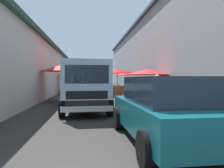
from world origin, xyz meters
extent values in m
plane|color=#33302D|center=(13.50, 0.00, 0.00)|extent=(90.00, 90.00, 0.00)
cube|color=beige|center=(15.75, 7.31, 1.94)|extent=(49.50, 7.00, 3.89)
cube|color=#284C38|center=(15.75, 7.31, 4.01)|extent=(49.80, 7.50, 0.24)
cube|color=gray|center=(15.75, -7.31, 3.41)|extent=(49.50, 7.00, 6.81)
cube|color=#383D4C|center=(15.75, -7.31, 6.93)|extent=(49.80, 7.50, 0.24)
cylinder|color=#9E9EA3|center=(19.24, 2.84, 1.05)|extent=(0.06, 0.06, 2.10)
cone|color=#D84C14|center=(19.24, 2.84, 1.90)|extent=(2.53, 2.53, 0.39)
sphere|color=#9E9EA3|center=(19.24, 2.84, 2.14)|extent=(0.07, 0.07, 0.07)
cube|color=#9E7547|center=(19.17, 2.85, 0.38)|extent=(0.86, 0.61, 0.75)
sphere|color=orange|center=(19.19, 2.71, 0.85)|extent=(0.09, 0.09, 0.09)
sphere|color=orange|center=(18.89, 2.73, 0.80)|extent=(0.09, 0.09, 0.09)
sphere|color=orange|center=(18.98, 2.83, 0.80)|extent=(0.09, 0.09, 0.09)
sphere|color=orange|center=(19.12, 2.98, 0.80)|extent=(0.09, 0.09, 0.09)
sphere|color=orange|center=(19.30, 2.94, 0.80)|extent=(0.09, 0.09, 0.09)
cylinder|color=#9E9EA3|center=(18.25, -2.55, 1.09)|extent=(0.06, 0.06, 2.17)
cone|color=red|center=(18.25, -2.55, 1.95)|extent=(2.31, 2.31, 0.44)
sphere|color=#9E9EA3|center=(18.25, -2.55, 2.21)|extent=(0.07, 0.07, 0.07)
cube|color=olive|center=(18.23, -2.43, 0.38)|extent=(0.88, 0.66, 0.75)
sphere|color=orange|center=(18.47, -2.42, 0.85)|extent=(0.09, 0.09, 0.09)
sphere|color=orange|center=(18.53, -2.29, 0.80)|extent=(0.09, 0.09, 0.09)
sphere|color=orange|center=(18.06, -2.24, 0.80)|extent=(0.09, 0.09, 0.09)
cylinder|color=#9E9EA3|center=(12.02, 2.49, 1.15)|extent=(0.06, 0.06, 2.29)
cone|color=red|center=(12.02, 2.49, 2.08)|extent=(2.89, 2.89, 0.43)
sphere|color=#9E9EA3|center=(12.02, 2.49, 2.33)|extent=(0.07, 0.07, 0.07)
cube|color=olive|center=(12.25, 2.45, 0.38)|extent=(0.97, 0.57, 0.77)
sphere|color=orange|center=(12.16, 2.50, 0.81)|extent=(0.09, 0.09, 0.09)
sphere|color=orange|center=(12.58, 2.36, 0.81)|extent=(0.09, 0.09, 0.09)
sphere|color=orange|center=(12.04, 2.51, 0.86)|extent=(0.09, 0.09, 0.09)
sphere|color=orange|center=(11.96, 2.42, 0.81)|extent=(0.09, 0.09, 0.09)
cylinder|color=#9E9EA3|center=(11.94, -2.77, 1.01)|extent=(0.06, 0.06, 2.02)
cone|color=red|center=(11.94, -2.77, 1.85)|extent=(2.82, 2.82, 0.36)
sphere|color=#9E9EA3|center=(11.94, -2.77, 2.06)|extent=(0.07, 0.07, 0.07)
cube|color=#9E7547|center=(12.02, -2.76, 0.35)|extent=(0.84, 0.74, 0.70)
sphere|color=orange|center=(12.08, -2.93, 0.75)|extent=(0.09, 0.09, 0.09)
sphere|color=orange|center=(12.19, -2.77, 0.75)|extent=(0.09, 0.09, 0.09)
sphere|color=orange|center=(11.75, -2.51, 0.75)|extent=(0.09, 0.09, 0.09)
sphere|color=orange|center=(12.29, -2.63, 0.75)|extent=(0.09, 0.09, 0.09)
cylinder|color=#9E9EA3|center=(15.78, -1.34, 1.10)|extent=(0.06, 0.06, 2.21)
cone|color=red|center=(15.78, -1.34, 2.03)|extent=(2.40, 2.40, 0.35)
sphere|color=#9E9EA3|center=(15.78, -1.34, 2.25)|extent=(0.07, 0.07, 0.07)
cube|color=olive|center=(16.00, -1.31, 0.41)|extent=(0.93, 0.78, 0.83)
sphere|color=orange|center=(16.30, -1.49, 0.87)|extent=(0.09, 0.09, 0.09)
sphere|color=orange|center=(16.18, -1.27, 0.93)|extent=(0.09, 0.09, 0.09)
sphere|color=orange|center=(16.17, -1.08, 0.87)|extent=(0.09, 0.09, 0.09)
cube|color=#0F4C56|center=(3.06, -0.73, 0.57)|extent=(3.95, 1.84, 0.64)
cube|color=#19232D|center=(2.91, -0.74, 1.17)|extent=(2.38, 1.58, 0.56)
cube|color=black|center=(4.97, -0.67, 0.35)|extent=(0.15, 1.65, 0.20)
cube|color=silver|center=(4.97, -0.09, 0.63)|extent=(0.07, 0.24, 0.14)
cube|color=silver|center=(5.01, -1.26, 0.63)|extent=(0.07, 0.24, 0.14)
cylinder|color=black|center=(4.36, 0.17, 0.30)|extent=(0.61, 0.22, 0.60)
cylinder|color=black|center=(4.41, -1.55, 0.30)|extent=(0.61, 0.22, 0.60)
cylinder|color=black|center=(1.71, 0.09, 0.30)|extent=(0.61, 0.22, 0.60)
cube|color=black|center=(8.13, 1.15, 0.50)|extent=(4.87, 1.70, 0.36)
cube|color=#ADC6E0|center=(6.50, 1.07, 1.38)|extent=(1.62, 1.82, 1.40)
cube|color=#19232D|center=(5.76, 1.04, 1.55)|extent=(0.13, 1.47, 0.63)
cube|color=#19232D|center=(6.50, 1.07, 1.55)|extent=(1.13, 1.82, 0.45)
cube|color=black|center=(5.75, 1.04, 0.86)|extent=(0.13, 1.40, 0.28)
cube|color=silver|center=(5.67, 1.03, 0.40)|extent=(0.21, 1.75, 0.18)
cube|color=gray|center=(8.99, 0.37, 0.93)|extent=(3.16, 0.21, 0.50)
cube|color=gray|center=(8.91, 2.01, 0.93)|extent=(3.16, 0.21, 0.50)
cube|color=gray|center=(10.50, 1.27, 0.93)|extent=(0.14, 1.65, 0.50)
cylinder|color=black|center=(6.54, 0.20, 0.36)|extent=(0.73, 0.25, 0.72)
cylinder|color=black|center=(6.46, 1.95, 0.36)|extent=(0.73, 0.25, 0.72)
cylinder|color=black|center=(9.61, 0.35, 0.36)|extent=(0.73, 0.25, 0.72)
cylinder|color=black|center=(9.53, 2.10, 0.36)|extent=(0.73, 0.25, 0.72)
cylinder|color=navy|center=(7.97, -2.03, 0.40)|extent=(0.14, 0.14, 0.79)
cylinder|color=navy|center=(8.01, -2.19, 0.40)|extent=(0.14, 0.14, 0.79)
cube|color=white|center=(7.99, -2.11, 1.09)|extent=(0.33, 0.50, 0.59)
sphere|color=tan|center=(7.99, -2.11, 1.49)|extent=(0.22, 0.22, 0.22)
cylinder|color=white|center=(7.91, -1.84, 1.12)|extent=(0.08, 0.08, 0.53)
cylinder|color=white|center=(8.07, -2.38, 1.12)|extent=(0.08, 0.08, 0.53)
cylinder|color=#665B4C|center=(13.31, 1.09, 0.41)|extent=(0.14, 0.14, 0.81)
cylinder|color=#665B4C|center=(13.33, 0.93, 0.41)|extent=(0.14, 0.14, 0.81)
cube|color=#D8C666|center=(13.32, 1.01, 1.12)|extent=(0.26, 0.50, 0.61)
sphere|color=#A57A5B|center=(13.32, 1.01, 1.53)|extent=(0.22, 0.22, 0.22)
cylinder|color=#D8C666|center=(13.28, 1.30, 1.15)|extent=(0.08, 0.08, 0.55)
cylinder|color=#D8C666|center=(13.36, 0.73, 1.15)|extent=(0.08, 0.08, 0.55)
camera|label=1|loc=(-1.62, 0.98, 1.41)|focal=35.07mm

